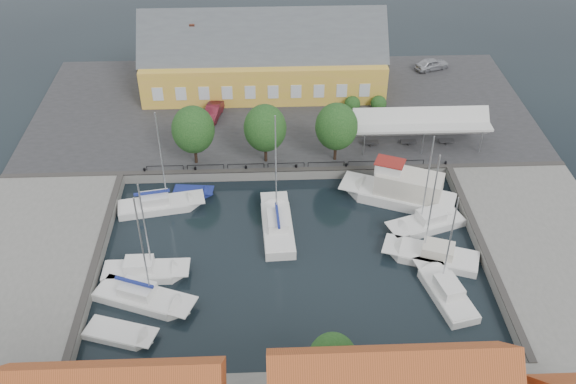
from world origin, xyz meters
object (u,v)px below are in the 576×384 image
(east_boat_c, at_px, (445,293))
(launch_sw, at_px, (120,335))
(car_silver, at_px, (432,64))
(west_boat_c, at_px, (144,273))
(warehouse, at_px, (258,60))
(west_boat_a, at_px, (159,206))
(west_boat_d, at_px, (143,299))
(car_red, at_px, (213,112))
(trawler, at_px, (402,192))
(tent_canopy, at_px, (421,122))
(east_boat_b, at_px, (433,257))
(launch_nw, at_px, (193,193))
(center_sailboat, at_px, (277,227))
(east_boat_a, at_px, (427,224))

(east_boat_c, xyz_separation_m, launch_sw, (-25.30, -3.19, -0.17))
(car_silver, relative_size, west_boat_c, 0.44)
(warehouse, bearing_deg, launch_sw, -105.70)
(car_silver, distance_m, west_boat_a, 40.85)
(warehouse, xyz_separation_m, west_boat_a, (-9.51, -22.44, -4.16))
(launch_sw, bearing_deg, west_boat_d, 70.15)
(car_red, height_order, trawler, trawler)
(tent_canopy, xyz_separation_m, east_boat_b, (-1.98, -16.57, -3.42))
(east_boat_b, bearing_deg, car_silver, 77.94)
(east_boat_c, xyz_separation_m, launch_nw, (-21.24, 14.35, -0.17))
(east_boat_c, relative_size, west_boat_c, 0.99)
(center_sailboat, xyz_separation_m, west_boat_c, (-11.18, -5.28, -0.10))
(east_boat_a, xyz_separation_m, launch_nw, (-21.60, 5.85, -0.17))
(west_boat_a, distance_m, launch_nw, 3.67)
(car_red, height_order, east_boat_b, east_boat_b)
(car_silver, height_order, east_boat_b, east_boat_b)
(car_silver, bearing_deg, west_boat_c, 117.05)
(car_silver, bearing_deg, car_red, 91.27)
(tent_canopy, height_order, launch_sw, tent_canopy)
(warehouse, distance_m, trawler, 26.18)
(west_boat_a, bearing_deg, west_boat_c, -91.10)
(tent_canopy, height_order, car_red, tent_canopy)
(east_boat_b, bearing_deg, west_boat_c, -177.77)
(west_boat_d, bearing_deg, car_silver, 50.54)
(car_silver, xyz_separation_m, trawler, (-8.49, -25.86, -0.73))
(east_boat_b, relative_size, launch_nw, 2.75)
(car_silver, distance_m, launch_nw, 37.20)
(tent_canopy, height_order, trawler, trawler)
(car_silver, xyz_separation_m, center_sailboat, (-20.40, -29.73, -1.38))
(warehouse, bearing_deg, car_silver, 9.43)
(east_boat_c, bearing_deg, trawler, 95.86)
(car_silver, height_order, trawler, trawler)
(warehouse, height_order, launch_nw, warehouse)
(car_silver, relative_size, launch_nw, 1.09)
(car_silver, distance_m, car_red, 29.24)
(trawler, distance_m, west_boat_d, 25.82)
(tent_canopy, relative_size, center_sailboat, 1.17)
(tent_canopy, distance_m, car_red, 22.80)
(trawler, height_order, west_boat_a, west_boat_a)
(warehouse, bearing_deg, west_boat_c, -107.15)
(car_silver, relative_size, east_boat_b, 0.40)
(west_boat_a, bearing_deg, east_boat_c, -26.71)
(west_boat_c, bearing_deg, west_boat_d, -84.09)
(car_silver, relative_size, launch_sw, 0.76)
(west_boat_c, xyz_separation_m, west_boat_d, (0.31, -2.97, 0.01))
(tent_canopy, relative_size, west_boat_d, 1.26)
(car_red, bearing_deg, west_boat_a, -93.81)
(west_boat_d, xyz_separation_m, launch_sw, (-1.25, -3.46, -0.18))
(warehouse, xyz_separation_m, launch_nw, (-6.57, -20.27, -4.34))
(tent_canopy, bearing_deg, trawler, -110.88)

